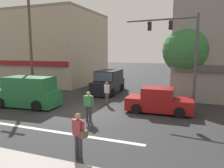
# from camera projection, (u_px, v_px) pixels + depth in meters

# --- Properties ---
(ground_plane) EXTENTS (120.00, 120.00, 0.00)m
(ground_plane) POSITION_uv_depth(u_px,v_px,m) (87.00, 113.00, 13.77)
(ground_plane) COLOR #2B2B2D
(lane_marking_stripe) EXTENTS (9.00, 0.24, 0.01)m
(lane_marking_stripe) POSITION_uv_depth(u_px,v_px,m) (54.00, 131.00, 10.53)
(lane_marking_stripe) COLOR silver
(lane_marking_stripe) RESTS_ON ground
(building_left_block) EXTENTS (13.44, 9.76, 8.45)m
(building_left_block) POSITION_uv_depth(u_px,v_px,m) (45.00, 48.00, 27.68)
(building_left_block) COLOR tan
(building_left_block) RESTS_ON ground
(street_tree) EXTENTS (3.73, 3.73, 5.78)m
(street_tree) POSITION_uv_depth(u_px,v_px,m) (187.00, 51.00, 16.97)
(street_tree) COLOR #4C3823
(street_tree) RESTS_ON ground
(utility_pole_near_left) EXTENTS (1.40, 0.22, 8.79)m
(utility_pole_near_left) POSITION_uv_depth(u_px,v_px,m) (31.00, 43.00, 18.79)
(utility_pole_near_left) COLOR brown
(utility_pole_near_left) RESTS_ON ground
(utility_pole_far_right) EXTENTS (1.40, 0.22, 7.82)m
(utility_pole_far_right) POSITION_uv_depth(u_px,v_px,m) (210.00, 48.00, 16.52)
(utility_pole_far_right) COLOR brown
(utility_pole_far_right) RESTS_ON ground
(traffic_light_mast) EXTENTS (4.87, 0.68, 6.20)m
(traffic_light_mast) POSITION_uv_depth(u_px,v_px,m) (181.00, 46.00, 14.30)
(traffic_light_mast) COLOR #47474C
(traffic_light_mast) RESTS_ON ground
(van_crossing_leftbound) EXTENTS (4.73, 2.32, 2.11)m
(van_crossing_leftbound) POSITION_uv_depth(u_px,v_px,m) (27.00, 92.00, 15.16)
(van_crossing_leftbound) COLOR #1E6033
(van_crossing_leftbound) RESTS_ON ground
(van_waiting_far) EXTENTS (2.17, 4.67, 2.11)m
(van_waiting_far) POSITION_uv_depth(u_px,v_px,m) (109.00, 82.00, 20.17)
(van_waiting_far) COLOR black
(van_waiting_far) RESTS_ON ground
(sedan_crossing_rightbound) EXTENTS (4.14, 1.95, 1.58)m
(sedan_crossing_rightbound) POSITION_uv_depth(u_px,v_px,m) (159.00, 101.00, 13.75)
(sedan_crossing_rightbound) COLOR maroon
(sedan_crossing_rightbound) RESTS_ON ground
(pedestrian_foreground_with_bag) EXTENTS (0.67, 0.41, 1.67)m
(pedestrian_foreground_with_bag) POSITION_uv_depth(u_px,v_px,m) (79.00, 133.00, 7.77)
(pedestrian_foreground_with_bag) COLOR #333338
(pedestrian_foreground_with_bag) RESTS_ON ground
(pedestrian_mid_crossing) EXTENTS (0.48, 0.39, 1.67)m
(pedestrian_mid_crossing) POSITION_uv_depth(u_px,v_px,m) (107.00, 92.00, 15.73)
(pedestrian_mid_crossing) COLOR #4C4742
(pedestrian_mid_crossing) RESTS_ON ground
(pedestrian_far_side) EXTENTS (0.56, 0.28, 1.67)m
(pedestrian_far_side) POSITION_uv_depth(u_px,v_px,m) (89.00, 104.00, 11.95)
(pedestrian_far_side) COLOR #333338
(pedestrian_far_side) RESTS_ON ground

